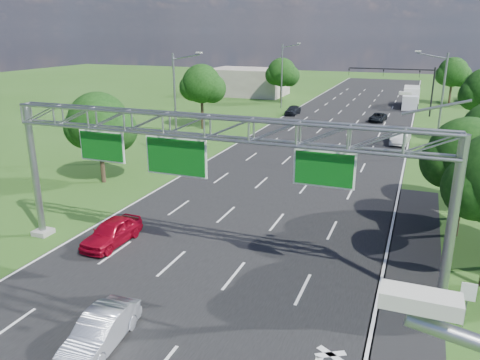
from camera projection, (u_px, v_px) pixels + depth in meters
The scene contains 20 objects.
ground at pixel (294, 174), 40.83m from camera, with size 220.00×220.00×0.00m, color #2B5319.
road at pixel (294, 174), 40.83m from camera, with size 18.00×180.00×0.02m, color black.
road_flare at pixel (410, 283), 23.11m from camera, with size 3.00×30.00×0.02m, color black.
sign_gantry at pixel (209, 139), 22.63m from camera, with size 23.50×1.00×9.56m.
regulatory_sign at pixel (468, 296), 19.20m from camera, with size 0.60×0.08×2.10m.
traffic_signal at pixel (408, 80), 67.75m from camera, with size 12.21×0.24×7.00m.
streetlight_l_near at pixel (177, 103), 43.03m from camera, with size 2.97×0.22×10.16m.
streetlight_l_far at pixel (283, 73), 74.11m from camera, with size 2.97×0.22×10.16m.
streetlight_r_mid at pixel (440, 101), 44.11m from camera, with size 2.97×0.22×10.16m.
tree_verge_la at pixel (100, 125), 37.12m from camera, with size 5.76×4.80×7.40m.
tree_verge_lb at pixel (202, 86), 58.03m from camera, with size 5.76×4.80×8.06m.
tree_verge_lc at pixel (282, 74), 79.32m from camera, with size 5.76×4.80×7.62m.
tree_verge_re at pixel (453, 74), 77.05m from camera, with size 5.76×4.80×7.84m.
building_left at pixel (248, 82), 90.28m from camera, with size 14.00×10.00×5.00m, color gray.
red_coupe at pixel (112, 232), 27.17m from camera, with size 1.75×4.35×1.48m, color maroon.
silver_sedan at pixel (100, 331), 18.29m from camera, with size 1.47×4.21×1.39m, color silver.
car_queue_b at pixel (378, 117), 64.24m from camera, with size 1.89×4.11×1.14m, color black.
car_queue_c at pixel (293, 110), 69.36m from camera, with size 1.64×4.07×1.39m, color black.
car_queue_d at pixel (401, 137), 51.40m from camera, with size 1.63×4.68×1.54m, color silver.
box_truck at pixel (411, 98), 76.16m from camera, with size 2.58×8.39×3.16m.
Camera 1 is at (9.76, -8.12, 11.90)m, focal length 35.00 mm.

